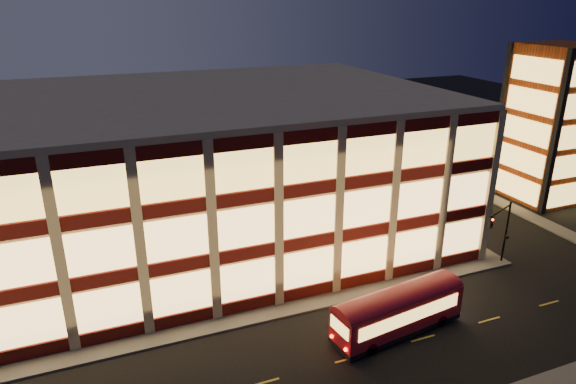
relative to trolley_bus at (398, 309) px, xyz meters
name	(u,v)px	position (x,y,z in m)	size (l,w,h in m)	color
ground	(263,323)	(-8.70, 4.56, -1.92)	(200.00, 200.00, 0.00)	black
sidewalk_office_south	(220,324)	(-11.70, 5.56, -1.84)	(54.00, 2.00, 0.15)	#514F4C
sidewalk_office_east	(398,201)	(14.30, 21.56, -1.84)	(2.00, 30.00, 0.15)	#514F4C
sidewalk_tower_west	(472,189)	(25.30, 21.56, -1.84)	(2.00, 30.00, 0.15)	#514F4C
office_building	(175,170)	(-11.61, 21.48, 5.33)	(50.45, 30.45, 14.50)	tan
stair_tower	(553,124)	(31.25, 16.52, 7.07)	(8.60, 8.60, 18.00)	#8C3814
traffic_signal_far	(501,226)	(13.51, 4.80, 2.20)	(3.79, 1.87, 6.00)	black
trolley_bus	(398,309)	(0.00, 0.00, 0.00)	(10.46, 3.92, 3.46)	maroon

